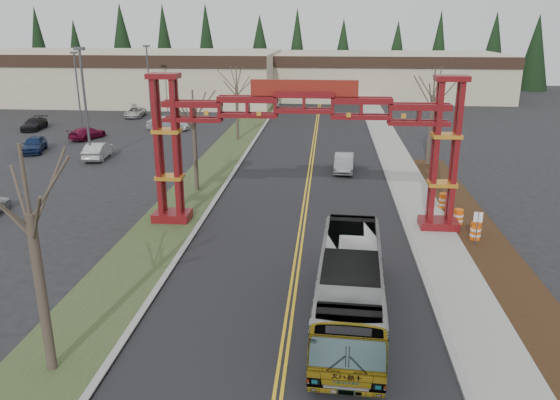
# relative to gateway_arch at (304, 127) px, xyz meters

# --- Properties ---
(road) EXTENTS (12.00, 110.00, 0.02)m
(road) POSITION_rel_gateway_arch_xyz_m (-0.00, 7.00, -5.97)
(road) COLOR black
(road) RESTS_ON ground
(lane_line_left) EXTENTS (0.12, 100.00, 0.01)m
(lane_line_left) POSITION_rel_gateway_arch_xyz_m (-0.12, 7.00, -5.96)
(lane_line_left) COLOR gold
(lane_line_left) RESTS_ON road
(lane_line_right) EXTENTS (0.12, 100.00, 0.01)m
(lane_line_right) POSITION_rel_gateway_arch_xyz_m (0.12, 7.00, -5.96)
(lane_line_right) COLOR gold
(lane_line_right) RESTS_ON road
(curb_right) EXTENTS (0.30, 110.00, 0.15)m
(curb_right) POSITION_rel_gateway_arch_xyz_m (6.15, 7.00, -5.91)
(curb_right) COLOR gray
(curb_right) RESTS_ON ground
(sidewalk_right) EXTENTS (2.60, 110.00, 0.14)m
(sidewalk_right) POSITION_rel_gateway_arch_xyz_m (7.60, 7.00, -5.91)
(sidewalk_right) COLOR gray
(sidewalk_right) RESTS_ON ground
(landscape_strip) EXTENTS (2.60, 50.00, 0.12)m
(landscape_strip) POSITION_rel_gateway_arch_xyz_m (10.20, -8.00, -5.92)
(landscape_strip) COLOR black
(landscape_strip) RESTS_ON ground
(grass_median) EXTENTS (4.00, 110.00, 0.08)m
(grass_median) POSITION_rel_gateway_arch_xyz_m (-8.00, 7.00, -5.94)
(grass_median) COLOR #314422
(grass_median) RESTS_ON ground
(curb_left) EXTENTS (0.30, 110.00, 0.15)m
(curb_left) POSITION_rel_gateway_arch_xyz_m (-6.15, 7.00, -5.91)
(curb_left) COLOR gray
(curb_left) RESTS_ON ground
(gateway_arch) EXTENTS (18.20, 1.60, 8.90)m
(gateway_arch) POSITION_rel_gateway_arch_xyz_m (0.00, 0.00, 0.00)
(gateway_arch) COLOR #590B13
(gateway_arch) RESTS_ON ground
(retail_building_west) EXTENTS (46.00, 22.30, 7.50)m
(retail_building_west) POSITION_rel_gateway_arch_xyz_m (-30.00, 53.96, -2.22)
(retail_building_west) COLOR #B8AC8C
(retail_building_west) RESTS_ON ground
(retail_building_east) EXTENTS (38.00, 20.30, 7.00)m
(retail_building_east) POSITION_rel_gateway_arch_xyz_m (10.00, 61.95, -2.47)
(retail_building_east) COLOR #B8AC8C
(retail_building_east) RESTS_ON ground
(conifer_treeline) EXTENTS (116.10, 5.60, 13.00)m
(conifer_treeline) POSITION_rel_gateway_arch_xyz_m (0.25, 74.00, 0.50)
(conifer_treeline) COLOR black
(conifer_treeline) RESTS_ON ground
(transit_bus) EXTENTS (3.03, 10.83, 2.98)m
(transit_bus) POSITION_rel_gateway_arch_xyz_m (2.44, -10.80, -4.49)
(transit_bus) COLOR #ADAFB6
(transit_bus) RESTS_ON ground
(silver_sedan) EXTENTS (1.71, 4.42, 1.44)m
(silver_sedan) POSITION_rel_gateway_arch_xyz_m (2.75, 12.88, -5.26)
(silver_sedan) COLOR #A5A8AD
(silver_sedan) RESTS_ON ground
(parked_car_near_b) EXTENTS (2.01, 4.67, 1.49)m
(parked_car_near_b) POSITION_rel_gateway_arch_xyz_m (-19.05, 15.28, -5.24)
(parked_car_near_b) COLOR silver
(parked_car_near_b) RESTS_ON ground
(parked_car_mid_a) EXTENTS (3.10, 4.71, 1.27)m
(parked_car_mid_a) POSITION_rel_gateway_arch_xyz_m (-23.77, 23.72, -5.35)
(parked_car_mid_a) COLOR maroon
(parked_car_mid_a) RESTS_ON ground
(parked_car_mid_b) EXTENTS (2.97, 4.72, 1.50)m
(parked_car_mid_b) POSITION_rel_gateway_arch_xyz_m (-26.20, 17.39, -5.23)
(parked_car_mid_b) COLOR navy
(parked_car_mid_b) RESTS_ON ground
(parked_car_far_a) EXTENTS (4.72, 1.96, 1.52)m
(parked_car_far_a) POSITION_rel_gateway_arch_xyz_m (-16.74, 29.22, -5.22)
(parked_car_far_a) COLOR #AEAEB6
(parked_car_far_a) RESTS_ON ground
(parked_car_far_b) EXTENTS (2.43, 4.63, 1.24)m
(parked_car_far_b) POSITION_rel_gateway_arch_xyz_m (-23.64, 37.96, -5.36)
(parked_car_far_b) COLOR silver
(parked_car_far_b) RESTS_ON ground
(parked_car_far_c) EXTENTS (2.38, 4.73, 1.32)m
(parked_car_far_c) POSITION_rel_gateway_arch_xyz_m (-32.09, 28.35, -5.32)
(parked_car_far_c) COLOR black
(parked_car_far_c) RESTS_ON ground
(bare_tree_median_near) EXTENTS (3.48, 3.48, 8.09)m
(bare_tree_median_near) POSITION_rel_gateway_arch_xyz_m (-8.00, -15.23, -0.22)
(bare_tree_median_near) COLOR #382D26
(bare_tree_median_near) RESTS_ON ground
(bare_tree_median_mid) EXTENTS (3.06, 3.06, 7.24)m
(bare_tree_median_mid) POSITION_rel_gateway_arch_xyz_m (-8.00, 6.49, -0.79)
(bare_tree_median_mid) COLOR #382D26
(bare_tree_median_mid) RESTS_ON ground
(bare_tree_median_far) EXTENTS (3.02, 3.02, 7.46)m
(bare_tree_median_far) POSITION_rel_gateway_arch_xyz_m (-8.00, 24.72, -0.55)
(bare_tree_median_far) COLOR #382D26
(bare_tree_median_far) RESTS_ON ground
(bare_tree_right_far) EXTENTS (3.38, 3.38, 8.13)m
(bare_tree_right_far) POSITION_rel_gateway_arch_xyz_m (10.00, 15.80, -0.12)
(bare_tree_right_far) COLOR #382D26
(bare_tree_right_far) RESTS_ON ground
(light_pole_near) EXTENTS (0.84, 0.42, 9.72)m
(light_pole_near) POSITION_rel_gateway_arch_xyz_m (-19.35, 14.33, -0.36)
(light_pole_near) COLOR #3F3F44
(light_pole_near) RESTS_ON ground
(light_pole_mid) EXTENTS (0.75, 0.37, 8.59)m
(light_pole_mid) POSITION_rel_gateway_arch_xyz_m (-27.23, 29.96, -1.01)
(light_pole_mid) COLOR #3F3F44
(light_pole_mid) RESTS_ON ground
(light_pole_far) EXTENTS (0.78, 0.39, 9.03)m
(light_pole_far) POSITION_rel_gateway_arch_xyz_m (-21.48, 37.90, -0.76)
(light_pole_far) COLOR #3F3F44
(light_pole_far) RESTS_ON ground
(street_sign) EXTENTS (0.46, 0.09, 2.03)m
(street_sign) POSITION_rel_gateway_arch_xyz_m (9.49, -2.66, -4.52)
(street_sign) COLOR #3F3F44
(street_sign) RESTS_ON ground
(barrel_south) EXTENTS (0.59, 0.59, 1.09)m
(barrel_south) POSITION_rel_gateway_arch_xyz_m (9.70, -1.71, -5.44)
(barrel_south) COLOR #E8590C
(barrel_south) RESTS_ON ground
(barrel_mid) EXTENTS (0.57, 0.57, 1.05)m
(barrel_mid) POSITION_rel_gateway_arch_xyz_m (9.29, 0.67, -5.46)
(barrel_mid) COLOR #E8590C
(barrel_mid) RESTS_ON ground
(barrel_north) EXTENTS (0.59, 0.59, 1.10)m
(barrel_north) POSITION_rel_gateway_arch_xyz_m (8.98, 3.67, -5.43)
(barrel_north) COLOR #E8590C
(barrel_north) RESTS_ON ground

